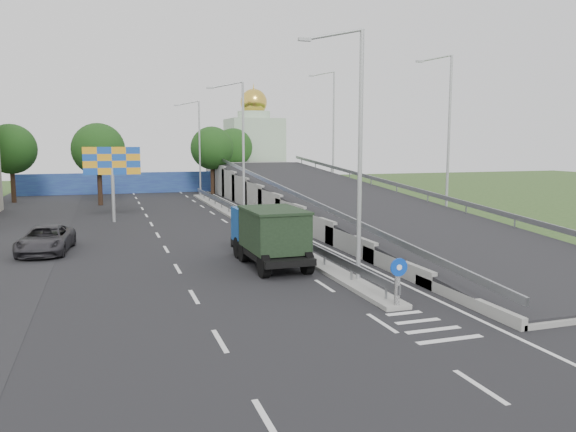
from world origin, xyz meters
name	(u,v)px	position (x,y,z in m)	size (l,w,h in m)	color
ground	(431,330)	(0.00, 0.00, 0.00)	(160.00, 160.00, 0.00)	#2D4C1E
road_surface	(216,235)	(-3.00, 20.00, 0.00)	(26.00, 90.00, 0.04)	black
median	(247,223)	(0.00, 24.00, 0.10)	(1.00, 44.00, 0.20)	gray
overpass_ramp	(343,197)	(7.50, 24.00, 1.75)	(10.00, 50.00, 3.50)	gray
median_guardrail	(247,214)	(0.00, 24.00, 0.75)	(0.09, 44.00, 0.71)	gray
sign_bollard	(398,281)	(0.00, 2.17, 1.03)	(0.64, 0.23, 1.67)	black
lamp_post_near	(356,143)	(0.11, 6.00, 5.81)	(2.74, 0.18, 10.08)	#B2B5B7
lamp_post_mid	(241,143)	(0.11, 26.00, 5.81)	(2.74, 0.18, 10.08)	#B2B5B7
lamp_post_far	(198,143)	(0.11, 46.00, 5.81)	(2.74, 0.18, 10.08)	#B2B5B7
blue_wall	(155,183)	(-4.00, 52.00, 1.20)	(30.00, 0.50, 2.40)	navy
church	(254,146)	(10.00, 60.00, 5.31)	(7.00, 7.00, 13.80)	#B2CCAD
billboard	(112,165)	(-9.00, 28.00, 4.19)	(4.00, 0.24, 5.50)	#B2B5B7
tree_left_mid	(98,149)	(-10.00, 40.00, 5.18)	(4.80, 4.80, 7.60)	black
tree_median_far	(212,148)	(2.00, 48.00, 5.18)	(4.80, 4.80, 7.60)	black
tree_left_far	(11,149)	(-18.00, 45.00, 5.18)	(4.80, 4.80, 7.60)	black
tree_ramp_far	(233,148)	(6.00, 55.00, 5.18)	(4.80, 4.80, 7.60)	black
dump_truck	(269,233)	(-2.20, 10.65, 1.55)	(2.56, 6.38, 2.80)	black
parked_car_c	(46,240)	(-12.63, 17.05, 0.72)	(2.38, 5.16, 1.43)	#302E33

